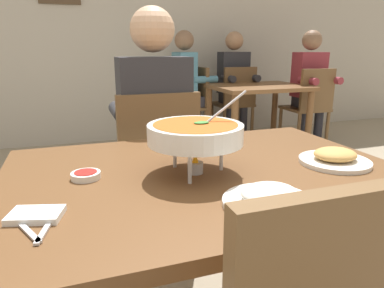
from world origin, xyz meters
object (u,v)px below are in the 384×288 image
(diner_main, at_px, (153,119))
(patron_bg_middle, at_px, (235,79))
(patron_bg_left, at_px, (311,81))
(chair_diner_main, at_px, (156,163))
(chair_bg_middle, at_px, (236,99))
(sauce_dish, at_px, (86,175))
(patron_bg_right, at_px, (188,81))
(curry_bowl, at_px, (195,134))
(chair_bg_right, at_px, (192,101))
(chair_bg_left, at_px, (310,103))
(appetizer_plate, at_px, (335,158))
(rice_plate, at_px, (270,198))
(dining_table_main, at_px, (207,198))
(dining_table_far, at_px, (258,97))

(diner_main, distance_m, patron_bg_middle, 2.64)
(patron_bg_left, bearing_deg, chair_diner_main, -143.87)
(chair_bg_middle, bearing_deg, sauce_dish, -123.98)
(chair_diner_main, xyz_separation_m, patron_bg_right, (0.90, 2.14, 0.24))
(curry_bowl, bearing_deg, chair_bg_right, 70.99)
(chair_bg_left, bearing_deg, curry_bowl, -134.01)
(appetizer_plate, bearing_deg, chair_bg_left, 53.90)
(rice_plate, bearing_deg, patron_bg_right, 75.17)
(rice_plate, distance_m, patron_bg_middle, 3.56)
(chair_bg_left, xyz_separation_m, patron_bg_right, (-1.26, 0.63, 0.24))
(diner_main, xyz_separation_m, chair_bg_right, (0.96, 2.12, -0.24))
(sauce_dish, bearing_deg, patron_bg_right, 65.79)
(dining_table_main, height_order, patron_bg_right, patron_bg_right)
(rice_plate, relative_size, chair_bg_middle, 0.27)
(appetizer_plate, bearing_deg, chair_bg_right, 80.21)
(sauce_dish, height_order, chair_bg_middle, chair_bg_middle)
(chair_diner_main, bearing_deg, chair_bg_middle, 54.35)
(chair_bg_right, bearing_deg, sauce_dish, -115.15)
(curry_bowl, height_order, sauce_dish, curry_bowl)
(diner_main, xyz_separation_m, rice_plate, (0.05, -1.08, -0.00))
(chair_diner_main, height_order, sauce_dish, chair_diner_main)
(rice_plate, relative_size, patron_bg_middle, 0.18)
(chair_bg_right, bearing_deg, chair_diner_main, -114.00)
(dining_table_far, relative_size, patron_bg_right, 0.76)
(patron_bg_middle, bearing_deg, dining_table_far, -88.88)
(curry_bowl, relative_size, rice_plate, 1.39)
(patron_bg_right, bearing_deg, patron_bg_middle, 4.38)
(appetizer_plate, bearing_deg, curry_bowl, 172.10)
(dining_table_main, xyz_separation_m, dining_table_far, (1.53, 2.37, -0.03))
(curry_bowl, height_order, chair_bg_middle, curry_bowl)
(dining_table_main, bearing_deg, patron_bg_right, 72.77)
(rice_plate, xyz_separation_m, chair_bg_right, (0.91, 3.20, -0.23))
(patron_bg_left, bearing_deg, diner_main, -144.42)
(diner_main, relative_size, patron_bg_left, 1.00)
(chair_diner_main, xyz_separation_m, sauce_dish, (-0.38, -0.70, 0.23))
(appetizer_plate, height_order, chair_bg_left, chair_bg_left)
(dining_table_far, bearing_deg, appetizer_plate, -114.01)
(dining_table_far, xyz_separation_m, patron_bg_right, (-0.64, 0.52, 0.15))
(diner_main, distance_m, rice_plate, 1.08)
(diner_main, bearing_deg, patron_bg_left, 35.58)
(dining_table_far, distance_m, chair_bg_right, 0.79)
(diner_main, relative_size, chair_bg_middle, 1.46)
(sauce_dish, bearing_deg, chair_bg_right, 64.85)
(chair_bg_right, xyz_separation_m, patron_bg_left, (1.25, -0.54, 0.24))
(chair_diner_main, xyz_separation_m, diner_main, (0.00, 0.03, 0.24))
(appetizer_plate, distance_m, patron_bg_right, 3.00)
(chair_bg_left, bearing_deg, patron_bg_left, 59.72)
(appetizer_plate, bearing_deg, chair_diner_main, 118.14)
(curry_bowl, relative_size, appetizer_plate, 1.39)
(chair_bg_middle, relative_size, patron_bg_right, 0.69)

